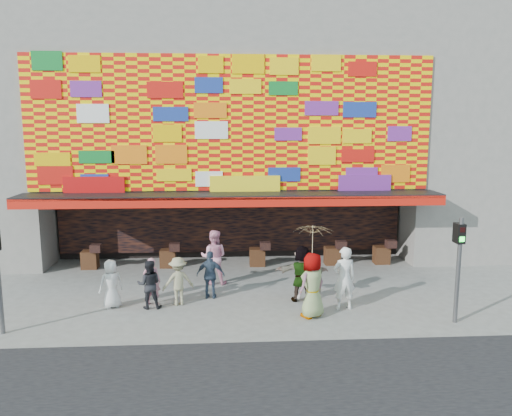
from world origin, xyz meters
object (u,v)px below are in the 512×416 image
object	(u,v)px
ped_d	(178,281)
ped_g	(312,285)
ped_e	(211,275)
parasol	(313,242)
ped_a	(111,284)
ped_h	(344,278)
ped_i	(214,257)
signal_right	(459,258)
ped_b	(152,281)
ped_f	(302,273)
ped_c	(149,284)

from	to	relation	value
ped_d	ped_g	xyz separation A→B (m)	(3.95, -1.25, 0.20)
ped_e	parasol	distance (m)	3.75
ped_a	ped_h	world-z (taller)	ped_h
ped_a	ped_d	size ratio (longest dim) A/B	0.99
ped_i	ped_d	bearing A→B (deg)	71.15
parasol	ped_a	bearing A→B (deg)	169.28
signal_right	ped_e	size ratio (longest dim) A/B	1.94
ped_b	parasol	bearing A→B (deg)	171.80
ped_a	ped_b	bearing A→B (deg)	159.99
ped_d	ped_h	bearing A→B (deg)	154.65
ped_d	ped_h	distance (m)	5.06
ped_a	ped_e	distance (m)	3.06
ped_a	ped_g	bearing A→B (deg)	140.45
ped_d	ped_e	distance (m)	1.12
ped_g	ped_f	bearing A→B (deg)	-121.28
ped_i	parasol	bearing A→B (deg)	139.77
ped_c	ped_f	size ratio (longest dim) A/B	0.83
signal_right	ped_a	size ratio (longest dim) A/B	2.01
ped_d	parasol	xyz separation A→B (m)	(3.95, -1.25, 1.46)
ped_g	ped_h	world-z (taller)	ped_h
ped_g	parasol	world-z (taller)	parasol
ped_a	ped_e	world-z (taller)	ped_e
ped_c	parasol	bearing A→B (deg)	165.79
signal_right	parasol	world-z (taller)	signal_right
ped_g	ped_h	size ratio (longest dim) A/B	0.99
ped_e	ped_i	bearing A→B (deg)	-84.35
ped_i	ped_e	bearing A→B (deg)	95.77
ped_g	ped_h	distance (m)	1.21
ped_a	parasol	world-z (taller)	parasol
ped_a	ped_i	size ratio (longest dim) A/B	0.78
ped_d	parasol	size ratio (longest dim) A/B	0.76
ped_h	ped_i	distance (m)	4.80
ped_d	ped_c	bearing A→B (deg)	-2.03
ped_i	parasol	world-z (taller)	parasol
ped_a	ped_i	distance (m)	3.75
ped_d	ped_e	world-z (taller)	ped_e
signal_right	ped_e	world-z (taller)	signal_right
ped_h	ped_g	bearing A→B (deg)	20.83
ped_b	ped_f	world-z (taller)	ped_f
ped_f	parasol	size ratio (longest dim) A/B	0.91
ped_g	ped_a	bearing A→B (deg)	-45.63
ped_h	ped_c	bearing A→B (deg)	-11.77
signal_right	ped_h	distance (m)	3.28
ped_c	signal_right	bearing A→B (deg)	166.98
ped_c	ped_e	size ratio (longest dim) A/B	0.97
signal_right	ped_d	distance (m)	8.21
ped_f	ped_g	world-z (taller)	ped_g
ped_b	ped_e	xyz separation A→B (m)	(1.79, 0.47, 0.03)
ped_a	ped_e	size ratio (longest dim) A/B	0.97
ped_d	ped_e	size ratio (longest dim) A/B	0.97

